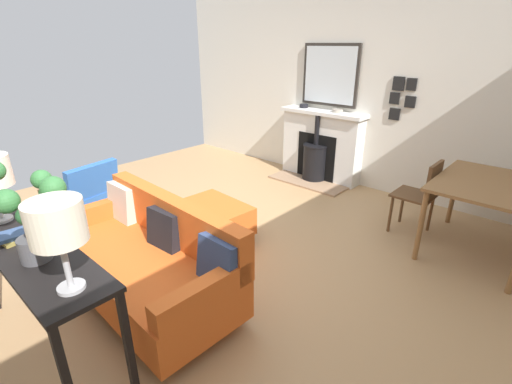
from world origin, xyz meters
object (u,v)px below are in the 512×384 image
sofa (148,259)px  console_table (35,262)px  fireplace (320,149)px  dining_chair_near_fireplace (422,192)px  potted_plant (21,202)px  table_lamp_far_end (57,224)px  dining_table (488,191)px  book_stack (18,235)px  armchair_accent (86,190)px  mantel_bowl_far (338,111)px  mantel_bowl_near (304,106)px  ottoman (213,218)px

sofa → console_table: size_ratio=1.16×
fireplace → console_table: bearing=7.2°
console_table → dining_chair_near_fireplace: size_ratio=1.86×
fireplace → potted_plant: 4.23m
sofa → table_lamp_far_end: 1.26m
sofa → potted_plant: potted_plant is taller
dining_table → dining_chair_near_fireplace: (0.00, -0.58, -0.17)m
fireplace → book_stack: (4.11, 0.31, 0.34)m
armchair_accent → dining_chair_near_fireplace: (-2.32, 2.88, 0.06)m
table_lamp_far_end → potted_plant: (0.01, -0.46, -0.01)m
sofa → book_stack: bearing=-15.3°
fireplace → mantel_bowl_far: size_ratio=8.64×
mantel_bowl_far → potted_plant: size_ratio=0.25×
potted_plant → dining_table: size_ratio=0.53×
dining_table → dining_chair_near_fireplace: size_ratio=1.38×
potted_plant → dining_chair_near_fireplace: 3.59m
fireplace → table_lamp_far_end: bearing=15.1°
mantel_bowl_near → potted_plant: (4.17, 1.01, 0.07)m
sofa → dining_chair_near_fireplace: dining_chair_near_fireplace is taller
mantel_bowl_far → potted_plant: potted_plant is taller
fireplace → ottoman: bearing=4.8°
armchair_accent → book_stack: (1.01, 1.40, 0.37)m
potted_plant → book_stack: size_ratio=2.45×
ottoman → book_stack: size_ratio=3.18×
sofa → ottoman: bearing=-161.8°
console_table → table_lamp_far_end: 0.75m
book_stack → mantel_bowl_far: bearing=-178.8°
mantel_bowl_near → ottoman: 2.60m
armchair_accent → mantel_bowl_near: bearing=167.0°
armchair_accent → dining_chair_near_fireplace: bearing=128.9°
console_table → book_stack: book_stack is taller
armchair_accent → table_lamp_far_end: bearing=65.3°
console_table → potted_plant: potted_plant is taller
fireplace → dining_chair_near_fireplace: 1.95m
mantel_bowl_far → table_lamp_far_end: 4.25m
mantel_bowl_far → console_table: mantel_bowl_far is taller
ottoman → mantel_bowl_far: bearing=179.3°
fireplace → ottoman: size_ratio=1.69×
book_stack → mantel_bowl_near: bearing=-170.8°
book_stack → console_table: bearing=91.5°
armchair_accent → dining_table: (-2.32, 3.46, 0.23)m
book_stack → table_lamp_far_end: bearing=90.4°
potted_plant → dining_table: potted_plant is taller
mantel_bowl_near → sofa: mantel_bowl_near is taller
armchair_accent → potted_plant: 2.14m
ottoman → sofa: bearing=18.2°
fireplace → potted_plant: bearing=8.9°
book_stack → dining_chair_near_fireplace: (-3.33, 1.48, -0.31)m
mantel_bowl_near → console_table: 4.27m
mantel_bowl_far → console_table: (4.16, 0.29, -0.39)m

